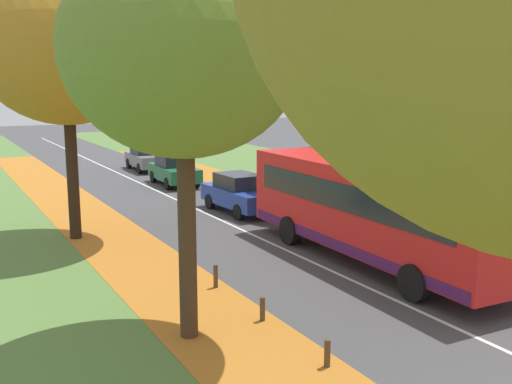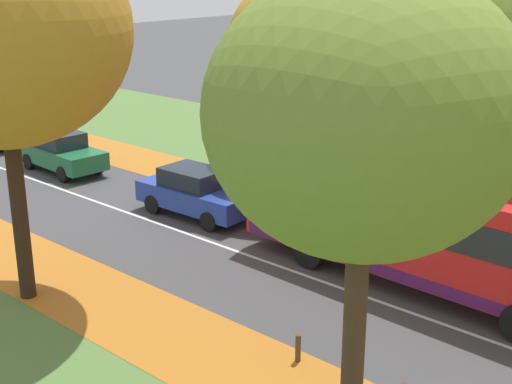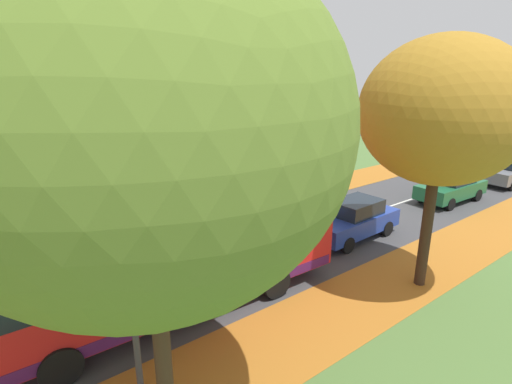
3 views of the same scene
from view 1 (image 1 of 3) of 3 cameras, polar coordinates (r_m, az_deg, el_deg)
leaf_litter_left at (r=18.81m, az=-11.12°, el=-6.41°), size 2.80×60.00×0.00m
grass_verge_right at (r=30.55m, az=10.62°, el=0.01°), size 12.00×90.00×0.01m
leaf_litter_right at (r=23.15m, az=11.15°, el=-3.26°), size 2.80×60.00×0.00m
road_centre_line at (r=25.82m, az=-5.44°, el=-1.73°), size 0.12×80.00×0.01m
tree_left_near at (r=12.21m, az=-6.94°, el=13.38°), size 4.87×4.87×8.23m
tree_left_mid at (r=21.40m, az=-17.70°, el=13.34°), size 6.04×6.04×9.40m
tree_right_mid at (r=25.73m, az=7.35°, el=10.65°), size 4.77×4.77×7.72m
bollard_fourth at (r=11.88m, az=6.80°, el=-15.02°), size 0.12×0.12×0.56m
bollard_fifth at (r=13.89m, az=0.62°, el=-11.09°), size 0.12×0.12×0.57m
bollard_sixth at (r=16.04m, az=-3.86°, el=-8.02°), size 0.12×0.12×0.64m
streetlamp_right at (r=18.07m, az=20.30°, el=4.53°), size 1.89×0.28×6.00m
bus at (r=18.31m, az=11.09°, el=-1.40°), size 2.85×10.46×2.98m
car_blue_lead at (r=25.22m, az=-1.55°, el=-0.10°), size 1.88×4.25×1.62m
car_green_following at (r=32.35m, az=-7.82°, el=2.10°), size 1.94×4.28×1.62m
car_grey_third_in_line at (r=38.22m, az=-10.44°, el=3.27°), size 1.93×4.27×1.62m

